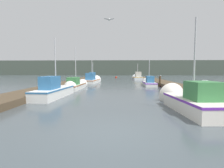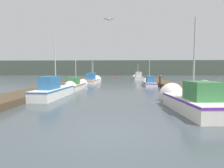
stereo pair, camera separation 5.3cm
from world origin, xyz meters
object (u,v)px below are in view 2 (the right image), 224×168
(fishing_boat_4, at_px, (93,80))
(mooring_piling_0, at_px, (95,76))
(fishing_boat_5, at_px, (93,78))
(mooring_piling_1, at_px, (204,93))
(fishing_boat_6, at_px, (138,78))
(fishing_boat_1, at_px, (57,90))
(fishing_boat_2, at_px, (77,85))
(channel_buoy, at_px, (116,77))
(fishing_boat_0, at_px, (189,100))
(mooring_piling_2, at_px, (91,77))
(fishing_boat_3, at_px, (149,83))
(seagull_lead, at_px, (109,19))
(mooring_piling_3, at_px, (160,81))

(fishing_boat_4, relative_size, mooring_piling_0, 5.21)
(fishing_boat_5, height_order, mooring_piling_1, fishing_boat_5)
(fishing_boat_6, height_order, mooring_piling_1, fishing_boat_6)
(fishing_boat_4, relative_size, fishing_boat_6, 1.34)
(fishing_boat_5, bearing_deg, fishing_boat_1, -93.22)
(fishing_boat_2, relative_size, fishing_boat_5, 1.33)
(channel_buoy, bearing_deg, fishing_boat_0, -83.15)
(mooring_piling_2, bearing_deg, fishing_boat_0, -70.30)
(mooring_piling_1, xyz_separation_m, channel_buoy, (-5.56, 34.39, -0.57))
(fishing_boat_6, bearing_deg, fishing_boat_3, -91.47)
(fishing_boat_2, height_order, fishing_boat_4, fishing_boat_2)
(fishing_boat_0, relative_size, mooring_piling_2, 4.87)
(mooring_piling_0, relative_size, mooring_piling_1, 0.86)
(fishing_boat_0, xyz_separation_m, fishing_boat_3, (0.31, 14.02, -0.10))
(fishing_boat_5, distance_m, fishing_boat_6, 9.40)
(fishing_boat_3, height_order, mooring_piling_2, fishing_boat_3)
(fishing_boat_5, height_order, fishing_boat_6, fishing_boat_5)
(fishing_boat_1, bearing_deg, fishing_boat_5, 93.13)
(fishing_boat_2, relative_size, seagull_lead, 10.75)
(fishing_boat_0, xyz_separation_m, fishing_boat_1, (-8.35, 4.14, 0.02))
(fishing_boat_6, distance_m, mooring_piling_3, 14.54)
(fishing_boat_2, distance_m, seagull_lead, 10.33)
(fishing_boat_4, xyz_separation_m, channel_buoy, (3.50, 16.89, -0.29))
(fishing_boat_6, bearing_deg, fishing_boat_2, -118.40)
(fishing_boat_1, xyz_separation_m, mooring_piling_3, (9.68, 8.04, 0.18))
(fishing_boat_6, height_order, mooring_piling_3, fishing_boat_6)
(fishing_boat_4, relative_size, mooring_piling_3, 4.78)
(fishing_boat_2, distance_m, channel_buoy, 26.08)
(mooring_piling_0, distance_m, channel_buoy, 5.96)
(mooring_piling_3, bearing_deg, channel_buoy, 103.51)
(fishing_boat_6, bearing_deg, seagull_lead, -101.91)
(fishing_boat_5, bearing_deg, fishing_boat_0, -72.91)
(seagull_lead, bearing_deg, fishing_boat_4, -85.31)
(mooring_piling_1, relative_size, mooring_piling_2, 1.32)
(fishing_boat_0, xyz_separation_m, mooring_piling_3, (1.34, 12.18, 0.21))
(fishing_boat_3, bearing_deg, fishing_boat_1, -128.75)
(mooring_piling_2, bearing_deg, mooring_piling_0, 92.46)
(mooring_piling_1, bearing_deg, fishing_boat_2, 137.76)
(mooring_piling_3, bearing_deg, seagull_lead, -117.07)
(fishing_boat_1, height_order, fishing_boat_2, fishing_boat_2)
(fishing_boat_2, distance_m, mooring_piling_1, 12.81)
(fishing_boat_1, height_order, fishing_boat_4, fishing_boat_1)
(fishing_boat_6, bearing_deg, mooring_piling_1, -89.63)
(mooring_piling_3, height_order, seagull_lead, seagull_lead)
(mooring_piling_3, bearing_deg, mooring_piling_1, -90.26)
(fishing_boat_4, height_order, channel_buoy, fishing_boat_4)
(fishing_boat_0, distance_m, fishing_boat_5, 24.07)
(fishing_boat_3, relative_size, mooring_piling_3, 4.05)
(fishing_boat_4, relative_size, channel_buoy, 6.30)
(fishing_boat_3, bearing_deg, mooring_piling_1, -83.19)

